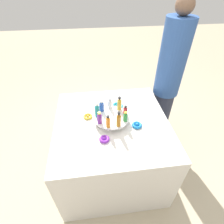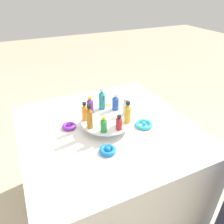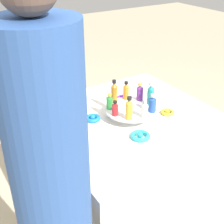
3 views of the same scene
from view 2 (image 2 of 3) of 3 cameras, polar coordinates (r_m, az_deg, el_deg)
ground_plane at (r=1.83m, az=-1.08°, el=-22.84°), size 12.00×12.00×0.00m
party_table at (r=1.55m, az=-1.22°, el=-14.94°), size 1.00×1.00×0.73m
display_stand at (r=1.29m, az=-1.42°, el=-2.50°), size 0.31×0.31×0.06m
bottle_orange at (r=1.26m, az=-7.12°, el=-0.01°), size 0.03×0.03×0.11m
bottle_amber at (r=1.18m, az=-5.87°, el=-1.41°), size 0.04×0.04×0.14m
bottle_green at (r=1.16m, az=-2.20°, el=-3.34°), size 0.04×0.04×0.09m
bottle_red at (r=1.18m, az=1.85°, el=-2.88°), size 0.04×0.04×0.09m
bottle_gold at (r=1.23m, az=4.10°, el=-0.25°), size 0.04×0.04×0.13m
bottle_clear at (r=1.30m, az=3.57°, el=1.21°), size 0.04×0.04×0.11m
bottle_blue at (r=1.35m, az=0.93°, el=2.52°), size 0.04×0.04×0.11m
bottle_teal at (r=1.36m, az=-2.65°, el=3.28°), size 0.04×0.04×0.14m
bottle_purple at (r=1.33m, az=-5.75°, el=1.74°), size 0.04×0.04×0.11m
ribbon_bow_gold at (r=1.50m, az=-1.61°, el=1.32°), size 0.08×0.08×0.03m
ribbon_bow_purple at (r=1.33m, az=-11.18°, el=-3.62°), size 0.08×0.08×0.03m
ribbon_bow_blue at (r=1.13m, az=-1.12°, el=-9.93°), size 0.09×0.09×0.03m
ribbon_bow_teal at (r=1.33m, az=8.33°, el=-3.22°), size 0.11×0.11×0.03m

